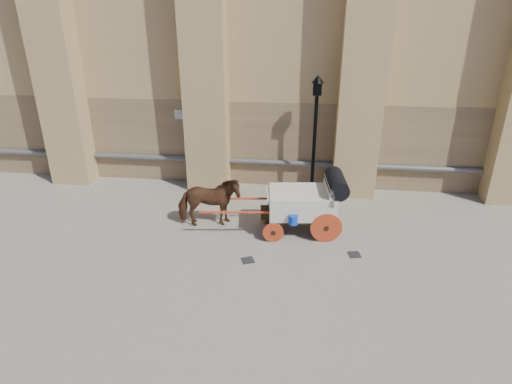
# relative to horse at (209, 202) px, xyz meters

# --- Properties ---
(ground) EXTENTS (90.00, 90.00, 0.00)m
(ground) POSITION_rel_horse_xyz_m (0.42, -0.77, -0.78)
(ground) COLOR gray
(ground) RESTS_ON ground
(horse) EXTENTS (1.97, 1.19, 1.56)m
(horse) POSITION_rel_horse_xyz_m (0.00, 0.00, 0.00)
(horse) COLOR #57301C
(horse) RESTS_ON ground
(carriage) EXTENTS (4.22, 1.60, 1.81)m
(carriage) POSITION_rel_horse_xyz_m (2.86, 0.00, 0.20)
(carriage) COLOR black
(carriage) RESTS_ON ground
(street_lamp) EXTENTS (0.38, 0.38, 4.08)m
(street_lamp) POSITION_rel_horse_xyz_m (3.03, 2.43, 1.40)
(street_lamp) COLOR black
(street_lamp) RESTS_ON ground
(drain_grate_near) EXTENTS (0.42, 0.42, 0.01)m
(drain_grate_near) POSITION_rel_horse_xyz_m (1.37, -1.74, -0.77)
(drain_grate_near) COLOR black
(drain_grate_near) RESTS_ON ground
(drain_grate_far) EXTENTS (0.38, 0.38, 0.01)m
(drain_grate_far) POSITION_rel_horse_xyz_m (4.19, -1.15, -0.77)
(drain_grate_far) COLOR black
(drain_grate_far) RESTS_ON ground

